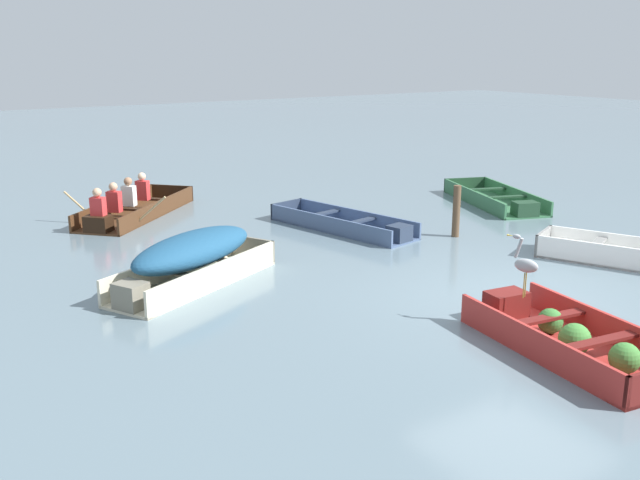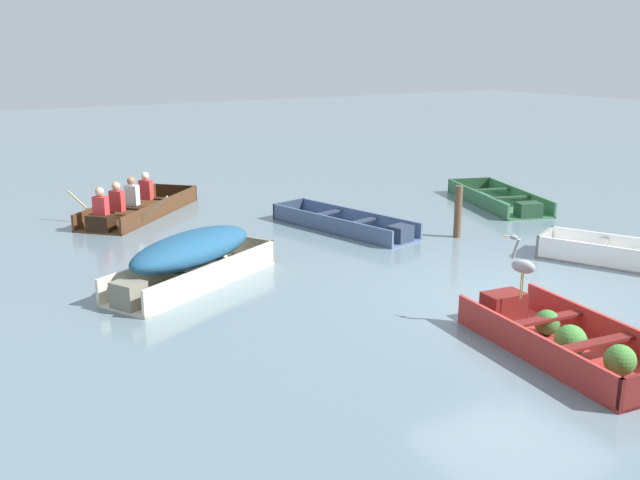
% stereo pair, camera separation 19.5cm
% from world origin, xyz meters
% --- Properties ---
extents(ground_plane, '(80.00, 80.00, 0.00)m').
position_xyz_m(ground_plane, '(0.00, 0.00, 0.00)').
color(ground_plane, slate).
extents(dinghy_red_foreground, '(1.61, 2.96, 0.43)m').
position_xyz_m(dinghy_red_foreground, '(-0.96, -1.58, 0.16)').
color(dinghy_red_foreground, '#AD2D28').
rests_on(dinghy_red_foreground, ground).
extents(skiff_cream_near_moored, '(3.21, 2.21, 0.84)m').
position_xyz_m(skiff_cream_near_moored, '(-3.81, 3.32, 0.49)').
color(skiff_cream_near_moored, beige).
rests_on(skiff_cream_near_moored, ground).
extents(skiff_green_mid_moored, '(2.23, 3.51, 0.35)m').
position_xyz_m(skiff_green_mid_moored, '(4.67, 4.85, 0.12)').
color(skiff_green_mid_moored, '#387047').
rests_on(skiff_green_mid_moored, ground).
extents(skiff_white_far_moored, '(1.95, 2.91, 0.41)m').
position_xyz_m(skiff_white_far_moored, '(2.95, 0.18, 0.15)').
color(skiff_white_far_moored, white).
rests_on(skiff_white_far_moored, ground).
extents(skiff_slate_blue_outer_moored, '(1.60, 3.50, 0.35)m').
position_xyz_m(skiff_slate_blue_outer_moored, '(0.24, 4.82, 0.12)').
color(skiff_slate_blue_outer_moored, '#475B7F').
rests_on(skiff_slate_blue_outer_moored, ground).
extents(rowboat_dark_varnish_with_crew, '(3.41, 3.27, 0.92)m').
position_xyz_m(rowboat_dark_varnish_with_crew, '(-3.08, 8.33, 0.22)').
color(rowboat_dark_varnish_with_crew, '#4C2D19').
rests_on(rowboat_dark_varnish_with_crew, ground).
extents(heron_on_dinghy, '(0.24, 0.45, 0.84)m').
position_xyz_m(heron_on_dinghy, '(-0.87, -0.75, 0.89)').
color(heron_on_dinghy, olive).
rests_on(heron_on_dinghy, dinghy_red_foreground).
extents(mooring_post, '(0.15, 0.15, 1.03)m').
position_xyz_m(mooring_post, '(1.76, 3.23, 0.52)').
color(mooring_post, brown).
rests_on(mooring_post, ground).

